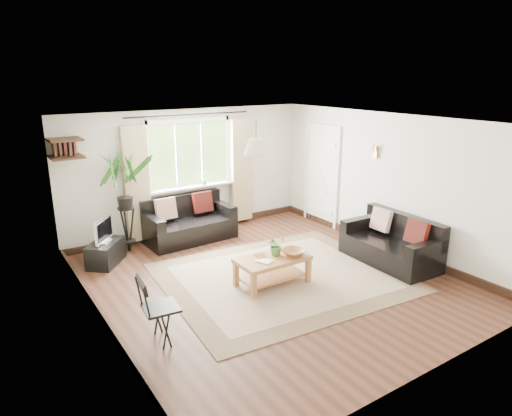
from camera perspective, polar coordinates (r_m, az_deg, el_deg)
floor at (r=7.07m, az=1.81°, el=-8.97°), size 5.50×5.50×0.00m
ceiling at (r=6.41m, az=2.00°, el=10.78°), size 5.50×5.50×0.00m
wall_back at (r=8.96m, az=-8.32°, el=4.50°), size 5.00×0.02×2.40m
wall_front at (r=4.80m, az=21.34°, el=-7.25°), size 5.00×0.02×2.40m
wall_left at (r=5.65m, az=-19.35°, el=-3.48°), size 0.02×5.50×2.40m
wall_right at (r=8.29m, az=16.18°, el=3.04°), size 0.02×5.50×2.40m
rug at (r=7.14m, az=3.17°, el=-8.61°), size 3.73×3.28×0.02m
window at (r=8.86m, az=-8.30°, el=6.67°), size 2.50×0.16×2.16m
door at (r=9.47m, az=8.20°, el=3.92°), size 0.06×0.96×2.06m
corner_shelf at (r=7.92m, az=-22.70°, el=6.91°), size 0.50×0.50×0.34m
pendant_lamp at (r=6.78m, az=0.00°, el=8.13°), size 0.36×0.36×0.54m
wall_sconce at (r=8.33m, az=14.60°, el=7.02°), size 0.12×0.12×0.28m
sofa_back at (r=8.65m, az=-8.34°, el=-1.52°), size 1.68×0.90×0.78m
sofa_right at (r=7.86m, az=16.44°, el=-4.00°), size 1.63×0.86×0.75m
coffee_table at (r=6.84m, az=2.06°, el=-7.86°), size 1.08×0.59×0.44m
table_plant at (r=6.78m, az=2.53°, el=-4.69°), size 0.31×0.28×0.30m
bowl at (r=6.84m, az=4.70°, el=-5.53°), size 0.40×0.40×0.08m
book_a at (r=6.53m, az=0.60°, el=-6.87°), size 0.25×0.28×0.02m
book_b at (r=6.72m, az=-0.01°, el=-6.15°), size 0.21×0.24×0.02m
tv_stand at (r=7.95m, az=-18.27°, el=-5.35°), size 0.77×0.81×0.39m
tv at (r=7.81m, az=-18.54°, el=-2.60°), size 0.50×0.54×0.42m
palm_stand at (r=8.18m, az=-16.00°, el=0.51°), size 0.80×0.80×1.75m
folding_chair at (r=5.52m, az=-11.81°, el=-12.24°), size 0.47×0.47×0.84m
sill_plant at (r=8.99m, az=-6.51°, el=3.73°), size 0.14×0.10×0.27m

